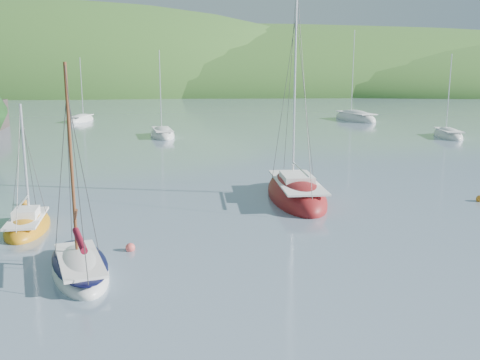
{
  "coord_description": "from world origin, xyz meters",
  "views": [
    {
      "loc": [
        0.79,
        -18.6,
        7.39
      ],
      "look_at": [
        1.68,
        8.0,
        1.82
      ],
      "focal_mm": 40.0,
      "sensor_mm": 36.0,
      "label": 1
    }
  ],
  "objects_px": {
    "sailboat_yellow": "(28,226)",
    "distant_sloop_d": "(448,136)",
    "sloop_red": "(296,195)",
    "distant_sloop_a": "(162,135)",
    "daysailer_white": "(80,268)",
    "distant_sloop_c": "(81,120)",
    "distant_sloop_b": "(355,119)"
  },
  "relations": [
    {
      "from": "daysailer_white",
      "to": "distant_sloop_c",
      "type": "xyz_separation_m",
      "value": [
        -14.78,
        57.99,
        -0.03
      ]
    },
    {
      "from": "sailboat_yellow",
      "to": "daysailer_white",
      "type": "bearing_deg",
      "value": -64.08
    },
    {
      "from": "sloop_red",
      "to": "distant_sloop_c",
      "type": "distance_m",
      "value": 52.7
    },
    {
      "from": "sailboat_yellow",
      "to": "distant_sloop_a",
      "type": "xyz_separation_m",
      "value": [
        2.53,
        34.65,
        0.01
      ]
    },
    {
      "from": "distant_sloop_c",
      "to": "distant_sloop_d",
      "type": "height_order",
      "value": "distant_sloop_d"
    },
    {
      "from": "sloop_red",
      "to": "daysailer_white",
      "type": "bearing_deg",
      "value": -133.35
    },
    {
      "from": "distant_sloop_a",
      "to": "sloop_red",
      "type": "bearing_deg",
      "value": -81.86
    },
    {
      "from": "distant_sloop_c",
      "to": "distant_sloop_d",
      "type": "xyz_separation_m",
      "value": [
        44.79,
        -19.19,
        0.0
      ]
    },
    {
      "from": "daysailer_white",
      "to": "distant_sloop_b",
      "type": "height_order",
      "value": "distant_sloop_b"
    },
    {
      "from": "distant_sloop_b",
      "to": "distant_sloop_c",
      "type": "xyz_separation_m",
      "value": [
        -39.32,
        -0.33,
        -0.05
      ]
    },
    {
      "from": "sloop_red",
      "to": "sailboat_yellow",
      "type": "distance_m",
      "value": 14.5
    },
    {
      "from": "sloop_red",
      "to": "distant_sloop_b",
      "type": "bearing_deg",
      "value": 69.21
    },
    {
      "from": "distant_sloop_c",
      "to": "distant_sloop_b",
      "type": "bearing_deg",
      "value": 9.07
    },
    {
      "from": "sloop_red",
      "to": "distant_sloop_d",
      "type": "bearing_deg",
      "value": 50.28
    },
    {
      "from": "daysailer_white",
      "to": "distant_sloop_b",
      "type": "bearing_deg",
      "value": 46.22
    },
    {
      "from": "distant_sloop_c",
      "to": "distant_sloop_a",
      "type": "bearing_deg",
      "value": -44.24
    },
    {
      "from": "sloop_red",
      "to": "sailboat_yellow",
      "type": "bearing_deg",
      "value": -160.38
    },
    {
      "from": "distant_sloop_d",
      "to": "sloop_red",
      "type": "bearing_deg",
      "value": -120.98
    },
    {
      "from": "distant_sloop_a",
      "to": "distant_sloop_b",
      "type": "height_order",
      "value": "distant_sloop_b"
    },
    {
      "from": "sailboat_yellow",
      "to": "distant_sloop_d",
      "type": "height_order",
      "value": "distant_sloop_d"
    },
    {
      "from": "distant_sloop_d",
      "to": "distant_sloop_a",
      "type": "bearing_deg",
      "value": -177.03
    },
    {
      "from": "sloop_red",
      "to": "distant_sloop_d",
      "type": "distance_m",
      "value": 34.37
    },
    {
      "from": "sailboat_yellow",
      "to": "distant_sloop_d",
      "type": "bearing_deg",
      "value": 35.72
    },
    {
      "from": "sailboat_yellow",
      "to": "distant_sloop_b",
      "type": "xyz_separation_m",
      "value": [
        28.41,
        52.7,
        0.06
      ]
    },
    {
      "from": "distant_sloop_a",
      "to": "distant_sloop_b",
      "type": "xyz_separation_m",
      "value": [
        25.88,
        18.05,
        0.05
      ]
    },
    {
      "from": "sailboat_yellow",
      "to": "distant_sloop_a",
      "type": "distance_m",
      "value": 34.74
    },
    {
      "from": "sloop_red",
      "to": "distant_sloop_a",
      "type": "height_order",
      "value": "sloop_red"
    },
    {
      "from": "distant_sloop_c",
      "to": "distant_sloop_d",
      "type": "bearing_deg",
      "value": -14.6
    },
    {
      "from": "sloop_red",
      "to": "sailboat_yellow",
      "type": "height_order",
      "value": "sloop_red"
    },
    {
      "from": "distant_sloop_d",
      "to": "distant_sloop_c",
      "type": "bearing_deg",
      "value": 162.46
    },
    {
      "from": "daysailer_white",
      "to": "distant_sloop_c",
      "type": "relative_size",
      "value": 0.84
    },
    {
      "from": "distant_sloop_a",
      "to": "distant_sloop_c",
      "type": "xyz_separation_m",
      "value": [
        -13.43,
        17.72,
        -0.01
      ]
    }
  ]
}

